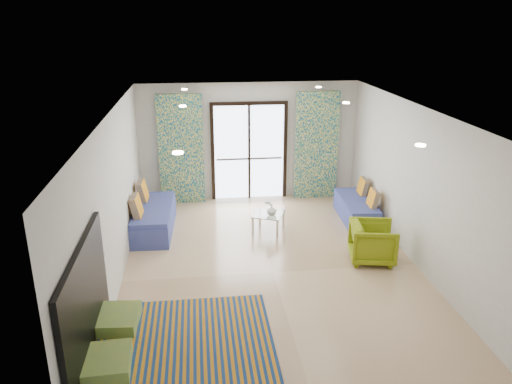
{
  "coord_description": "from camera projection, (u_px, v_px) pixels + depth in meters",
  "views": [
    {
      "loc": [
        -1.18,
        -7.38,
        4.1
      ],
      "look_at": [
        -0.19,
        0.85,
        1.15
      ],
      "focal_mm": 35.0,
      "sensor_mm": 36.0,
      "label": 1
    }
  ],
  "objects": [
    {
      "name": "daybed_right",
      "position": [
        357.0,
        208.0,
        10.52
      ],
      "size": [
        0.7,
        1.63,
        0.79
      ],
      "rotation": [
        0.0,
        0.0,
        -0.05
      ],
      "color": "#3C468F",
      "rests_on": "floor"
    },
    {
      "name": "curtain_right",
      "position": [
        316.0,
        146.0,
        11.51
      ],
      "size": [
        1.0,
        0.1,
        2.5
      ],
      "primitive_type": "cube",
      "color": "white",
      "rests_on": "floor"
    },
    {
      "name": "coffee_table",
      "position": [
        268.0,
        215.0,
        9.92
      ],
      "size": [
        0.75,
        0.75,
        0.66
      ],
      "rotation": [
        0.0,
        0.0,
        -0.41
      ],
      "color": "silver",
      "rests_on": "floor"
    },
    {
      "name": "switch_plate",
      "position": [
        105.0,
        258.0,
        6.62
      ],
      "size": [
        0.02,
        0.1,
        0.1
      ],
      "primitive_type": "cube",
      "color": "silver",
      "rests_on": "wall_left"
    },
    {
      "name": "wall_right",
      "position": [
        423.0,
        191.0,
        8.24
      ],
      "size": [
        0.01,
        7.5,
        2.7
      ],
      "primitive_type": null,
      "color": "silver",
      "rests_on": "ground"
    },
    {
      "name": "floor",
      "position": [
        273.0,
        272.0,
        8.41
      ],
      "size": [
        5.0,
        7.5,
        0.01
      ],
      "primitive_type": null,
      "color": "tan",
      "rests_on": "ground"
    },
    {
      "name": "downlight_a",
      "position": [
        178.0,
        153.0,
        5.49
      ],
      "size": [
        0.12,
        0.12,
        0.02
      ],
      "primitive_type": "cylinder",
      "color": "#FFE0B2",
      "rests_on": "ceiling"
    },
    {
      "name": "downlight_b",
      "position": [
        420.0,
        145.0,
        5.81
      ],
      "size": [
        0.12,
        0.12,
        0.02
      ],
      "primitive_type": "cylinder",
      "color": "#FFE0B2",
      "rests_on": "ceiling"
    },
    {
      "name": "wall_front",
      "position": [
        339.0,
        341.0,
        4.45
      ],
      "size": [
        5.0,
        0.01,
        2.7
      ],
      "primitive_type": null,
      "color": "silver",
      "rests_on": "ground"
    },
    {
      "name": "armchair",
      "position": [
        373.0,
        240.0,
        8.7
      ],
      "size": [
        0.83,
        0.86,
        0.77
      ],
      "primitive_type": "imported",
      "rotation": [
        0.0,
        0.0,
        1.39
      ],
      "color": "olive",
      "rests_on": "floor"
    },
    {
      "name": "ceiling",
      "position": [
        275.0,
        114.0,
        7.51
      ],
      "size": [
        5.0,
        7.5,
        0.01
      ],
      "primitive_type": null,
      "color": "silver",
      "rests_on": "ground"
    },
    {
      "name": "balcony_rail",
      "position": [
        249.0,
        159.0,
        11.58
      ],
      "size": [
        1.52,
        0.03,
        0.04
      ],
      "primitive_type": "cube",
      "color": "#595451",
      "rests_on": "balcony_door"
    },
    {
      "name": "downlight_f",
      "position": [
        319.0,
        87.0,
        10.48
      ],
      "size": [
        0.12,
        0.12,
        0.02
      ],
      "primitive_type": "cylinder",
      "color": "#FFE0B2",
      "rests_on": "ceiling"
    },
    {
      "name": "curtain_left",
      "position": [
        181.0,
        150.0,
        11.16
      ],
      "size": [
        1.0,
        0.1,
        2.5
      ],
      "primitive_type": "cube",
      "color": "white",
      "rests_on": "floor"
    },
    {
      "name": "downlight_d",
      "position": [
        346.0,
        103.0,
        8.61
      ],
      "size": [
        0.12,
        0.12,
        0.02
      ],
      "primitive_type": "cylinder",
      "color": "#FFE0B2",
      "rests_on": "ceiling"
    },
    {
      "name": "downlight_e",
      "position": [
        184.0,
        89.0,
        10.17
      ],
      "size": [
        0.12,
        0.12,
        0.02
      ],
      "primitive_type": "cylinder",
      "color": "#FFE0B2",
      "rests_on": "ceiling"
    },
    {
      "name": "wall_left",
      "position": [
        114.0,
        204.0,
        7.68
      ],
      "size": [
        0.01,
        7.5,
        2.7
      ],
      "primitive_type": null,
      "color": "silver",
      "rests_on": "ground"
    },
    {
      "name": "headboard",
      "position": [
        87.0,
        311.0,
        5.45
      ],
      "size": [
        0.06,
        2.1,
        1.5
      ],
      "primitive_type": "cube",
      "color": "black",
      "rests_on": "floor"
    },
    {
      "name": "vase",
      "position": [
        272.0,
        210.0,
        9.81
      ],
      "size": [
        0.22,
        0.22,
        0.19
      ],
      "primitive_type": "imported",
      "rotation": [
        0.0,
        0.0,
        0.13
      ],
      "color": "white",
      "rests_on": "coffee_table"
    },
    {
      "name": "daybed_left",
      "position": [
        153.0,
        217.0,
        9.96
      ],
      "size": [
        0.79,
        1.88,
        0.91
      ],
      "rotation": [
        0.0,
        0.0,
        -0.04
      ],
      "color": "#3C468F",
      "rests_on": "floor"
    },
    {
      "name": "wall_back",
      "position": [
        249.0,
        142.0,
        11.47
      ],
      "size": [
        5.0,
        0.01,
        2.7
      ],
      "primitive_type": null,
      "color": "silver",
      "rests_on": "ground"
    },
    {
      "name": "balcony_door",
      "position": [
        249.0,
        146.0,
        11.47
      ],
      "size": [
        1.76,
        0.08,
        2.28
      ],
      "color": "black",
      "rests_on": "floor"
    },
    {
      "name": "bed",
      "position": [
        181.0,
        360.0,
        5.81
      ],
      "size": [
        2.12,
        1.73,
        0.73
      ],
      "color": "silver",
      "rests_on": "floor"
    },
    {
      "name": "downlight_c",
      "position": [
        183.0,
        106.0,
        8.29
      ],
      "size": [
        0.12,
        0.12,
        0.02
      ],
      "primitive_type": "cylinder",
      "color": "#FFE0B2",
      "rests_on": "ceiling"
    }
  ]
}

